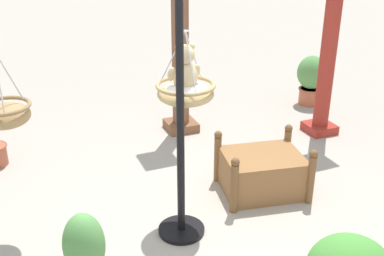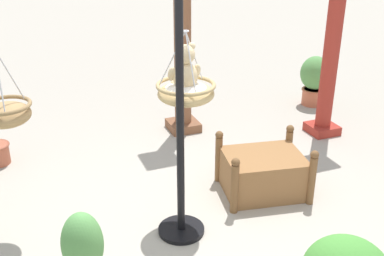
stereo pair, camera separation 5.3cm
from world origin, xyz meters
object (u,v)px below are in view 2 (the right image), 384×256
(hanging_basket_left_high, at_px, (6,113))
(greenhouse_pillar_far_back, at_px, (183,41))
(display_pole_central, at_px, (180,156))
(potted_plant_conical_shrub, at_px, (84,255))
(wooden_planter_box, at_px, (263,172))
(teddy_bear, at_px, (185,71))
(potted_plant_fern_front, at_px, (314,78))
(greenhouse_pillar_left, at_px, (332,45))
(hanging_basket_with_teddy, at_px, (186,92))

(hanging_basket_left_high, bearing_deg, greenhouse_pillar_far_back, 36.22)
(display_pole_central, bearing_deg, hanging_basket_left_high, 157.34)
(greenhouse_pillar_far_back, distance_m, potted_plant_conical_shrub, 3.43)
(wooden_planter_box, height_order, potted_plant_conical_shrub, potted_plant_conical_shrub)
(teddy_bear, bearing_deg, potted_plant_fern_front, 35.29)
(greenhouse_pillar_left, bearing_deg, display_pole_central, -151.72)
(wooden_planter_box, relative_size, potted_plant_conical_shrub, 1.26)
(greenhouse_pillar_left, bearing_deg, potted_plant_conical_shrub, -151.35)
(hanging_basket_left_high, bearing_deg, hanging_basket_with_teddy, -12.04)
(display_pole_central, bearing_deg, potted_plant_conical_shrub, -150.39)
(wooden_planter_box, relative_size, potted_plant_fern_front, 1.29)
(hanging_basket_with_teddy, bearing_deg, greenhouse_pillar_left, 25.13)
(hanging_basket_left_high, height_order, potted_plant_conical_shrub, hanging_basket_left_high)
(greenhouse_pillar_far_back, relative_size, potted_plant_conical_shrub, 3.28)
(hanging_basket_with_teddy, bearing_deg, wooden_planter_box, 6.55)
(hanging_basket_with_teddy, distance_m, potted_plant_fern_front, 3.74)
(greenhouse_pillar_far_back, xyz_separation_m, wooden_planter_box, (0.22, -1.86, -1.03))
(potted_plant_conical_shrub, bearing_deg, display_pole_central, 29.61)
(hanging_basket_with_teddy, bearing_deg, potted_plant_fern_front, 35.58)
(greenhouse_pillar_far_back, xyz_separation_m, potted_plant_fern_front, (2.25, 0.15, -0.84))
(greenhouse_pillar_left, bearing_deg, teddy_bear, -155.30)
(greenhouse_pillar_far_back, bearing_deg, teddy_bear, -109.93)
(display_pole_central, bearing_deg, greenhouse_pillar_left, 28.28)
(potted_plant_fern_front, bearing_deg, potted_plant_conical_shrub, -144.44)
(hanging_basket_with_teddy, xyz_separation_m, wooden_planter_box, (0.92, 0.11, -1.07))
(display_pole_central, distance_m, greenhouse_pillar_left, 2.99)
(display_pole_central, bearing_deg, wooden_planter_box, 18.35)
(teddy_bear, bearing_deg, greenhouse_pillar_left, 24.70)
(potted_plant_fern_front, bearing_deg, hanging_basket_with_teddy, -144.42)
(hanging_basket_with_teddy, distance_m, potted_plant_conical_shrub, 1.64)
(hanging_basket_with_teddy, height_order, potted_plant_conical_shrub, hanging_basket_with_teddy)
(greenhouse_pillar_left, xyz_separation_m, greenhouse_pillar_far_back, (-1.75, 0.81, 0.03))
(teddy_bear, relative_size, potted_plant_conical_shrub, 0.55)
(hanging_basket_left_high, height_order, potted_plant_fern_front, hanging_basket_left_high)
(greenhouse_pillar_left, distance_m, wooden_planter_box, 2.10)
(display_pole_central, height_order, greenhouse_pillar_left, same)
(display_pole_central, relative_size, potted_plant_fern_front, 3.28)
(display_pole_central, xyz_separation_m, wooden_planter_box, (1.07, 0.36, -0.57))
(greenhouse_pillar_far_back, bearing_deg, potted_plant_fern_front, 3.89)
(hanging_basket_left_high, relative_size, greenhouse_pillar_far_back, 0.26)
(teddy_bear, distance_m, greenhouse_pillar_left, 2.71)
(potted_plant_fern_front, bearing_deg, greenhouse_pillar_far_back, -176.11)
(greenhouse_pillar_left, height_order, potted_plant_conical_shrub, greenhouse_pillar_left)
(potted_plant_conical_shrub, bearing_deg, greenhouse_pillar_far_back, 56.45)
(greenhouse_pillar_far_back, bearing_deg, potted_plant_conical_shrub, -123.55)
(wooden_planter_box, height_order, potted_plant_fern_front, potted_plant_fern_front)
(hanging_basket_with_teddy, height_order, teddy_bear, hanging_basket_with_teddy)
(display_pole_central, relative_size, wooden_planter_box, 2.54)
(greenhouse_pillar_left, relative_size, wooden_planter_box, 2.54)
(greenhouse_pillar_far_back, distance_m, potted_plant_fern_front, 2.41)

